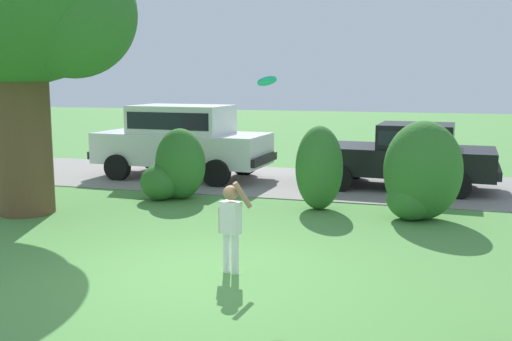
{
  "coord_description": "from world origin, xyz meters",
  "views": [
    {
      "loc": [
        2.96,
        -7.12,
        2.62
      ],
      "look_at": [
        0.23,
        2.2,
        1.1
      ],
      "focal_mm": 41.51,
      "sensor_mm": 36.0,
      "label": 1
    }
  ],
  "objects_px": {
    "parked_suv": "(182,137)",
    "child_thrower": "(231,222)",
    "frisbee": "(267,81)",
    "parked_sedan": "(406,153)"
  },
  "relations": [
    {
      "from": "parked_sedan",
      "to": "frisbee",
      "type": "height_order",
      "value": "frisbee"
    },
    {
      "from": "parked_sedan",
      "to": "child_thrower",
      "type": "distance_m",
      "value": 7.36
    },
    {
      "from": "parked_suv",
      "to": "child_thrower",
      "type": "xyz_separation_m",
      "value": [
        3.73,
        -6.99,
        -0.36
      ]
    },
    {
      "from": "parked_sedan",
      "to": "parked_suv",
      "type": "xyz_separation_m",
      "value": [
        -5.73,
        -0.09,
        0.23
      ]
    },
    {
      "from": "parked_suv",
      "to": "child_thrower",
      "type": "height_order",
      "value": "parked_suv"
    },
    {
      "from": "parked_suv",
      "to": "frisbee",
      "type": "distance_m",
      "value": 7.48
    },
    {
      "from": "child_thrower",
      "to": "frisbee",
      "type": "bearing_deg",
      "value": 72.29
    },
    {
      "from": "child_thrower",
      "to": "parked_sedan",
      "type": "bearing_deg",
      "value": 74.19
    },
    {
      "from": "frisbee",
      "to": "parked_sedan",
      "type": "bearing_deg",
      "value": 74.45
    },
    {
      "from": "parked_suv",
      "to": "frisbee",
      "type": "xyz_separation_m",
      "value": [
        4.0,
        -6.15,
        1.5
      ]
    }
  ]
}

